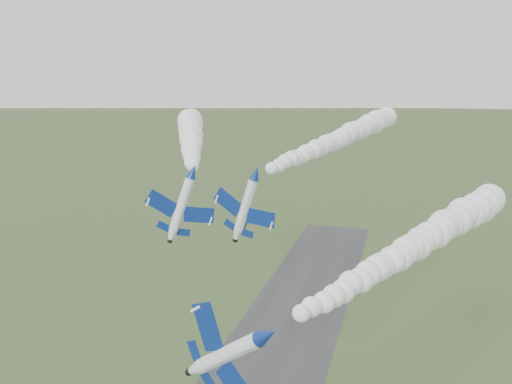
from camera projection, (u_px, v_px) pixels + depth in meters
jet_lead at (267, 336)px, 51.03m from camera, size 7.33×13.02×9.15m
smoke_trail_jet_lead at (420, 242)px, 74.56m from camera, size 26.08×54.50×5.11m
jet_pair_left at (193, 172)px, 77.72m from camera, size 9.19×11.16×3.82m
smoke_trail_jet_pair_left at (191, 136)px, 114.16m from camera, size 32.13×67.91×5.86m
jet_pair_right at (256, 173)px, 76.43m from camera, size 9.37×11.56×3.76m
smoke_trail_jet_pair_right at (341, 137)px, 102.78m from camera, size 16.32×56.45×4.43m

